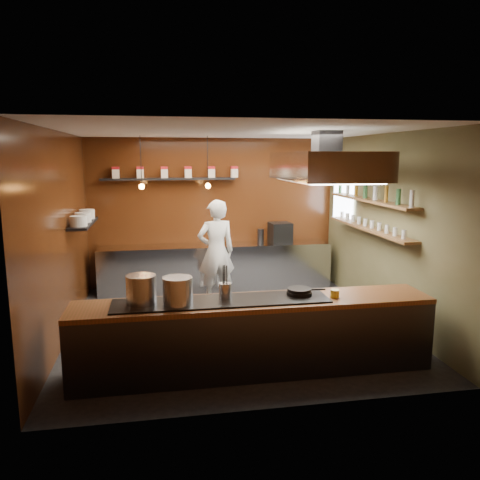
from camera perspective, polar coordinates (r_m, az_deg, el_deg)
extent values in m
plane|color=black|center=(7.51, -0.78, -10.40)|extent=(5.00, 5.00, 0.00)
plane|color=#3C150A|center=(9.58, -3.20, 3.34)|extent=(5.00, 0.00, 5.00)
plane|color=#3C150A|center=(7.17, -20.95, 0.35)|extent=(0.00, 5.00, 5.00)
plane|color=brown|center=(7.91, 17.37, 1.43)|extent=(0.00, 5.00, 5.00)
plane|color=silver|center=(7.04, -0.85, 13.11)|extent=(5.00, 5.00, 0.00)
plane|color=white|center=(9.38, 12.48, 5.42)|extent=(0.00, 1.00, 1.00)
cube|color=silver|center=(9.44, -2.90, -3.24)|extent=(4.60, 0.65, 0.90)
cube|color=#38383D|center=(5.89, 1.74, -11.88)|extent=(4.40, 0.70, 0.86)
cube|color=brown|center=(5.73, 1.77, -7.61)|extent=(4.40, 0.72, 0.06)
cube|color=black|center=(5.66, -2.24, -7.44)|extent=(2.60, 0.55, 0.02)
cube|color=black|center=(9.32, -8.69, 7.36)|extent=(2.60, 0.26, 0.04)
cube|color=black|center=(8.11, -18.55, 1.93)|extent=(0.30, 1.40, 0.04)
cube|color=brown|center=(8.06, 15.54, 4.68)|extent=(0.26, 2.80, 0.04)
cube|color=brown|center=(8.11, 15.38, 1.38)|extent=(0.26, 2.80, 0.04)
cube|color=#38383D|center=(6.98, 10.53, 11.73)|extent=(0.35, 0.35, 0.30)
cube|color=silver|center=(6.98, 10.43, 8.86)|extent=(1.20, 2.00, 0.40)
cube|color=white|center=(6.98, 10.38, 7.14)|extent=(1.00, 1.80, 0.02)
cylinder|color=black|center=(8.65, -12.00, 9.37)|extent=(0.01, 0.01, 0.90)
sphere|color=orange|center=(8.66, -11.89, 6.39)|extent=(0.10, 0.10, 0.10)
cylinder|color=black|center=(8.69, -3.96, 9.57)|extent=(0.01, 0.01, 0.90)
sphere|color=orange|center=(8.71, -3.92, 6.61)|extent=(0.10, 0.10, 0.10)
cube|color=beige|center=(9.34, -14.90, 7.79)|extent=(0.13, 0.13, 0.17)
cube|color=#B1151B|center=(9.34, -14.93, 8.47)|extent=(0.13, 0.13, 0.05)
cube|color=beige|center=(9.31, -12.06, 7.90)|extent=(0.13, 0.13, 0.17)
cube|color=#B1151B|center=(9.31, -12.08, 8.58)|extent=(0.13, 0.13, 0.05)
cube|color=beige|center=(9.31, -9.20, 8.00)|extent=(0.13, 0.13, 0.17)
cube|color=#B1151B|center=(9.31, -9.22, 8.67)|extent=(0.13, 0.13, 0.05)
cube|color=beige|center=(9.33, -6.35, 8.07)|extent=(0.13, 0.13, 0.17)
cube|color=#B1151B|center=(9.32, -6.36, 8.74)|extent=(0.14, 0.13, 0.05)
cube|color=beige|center=(9.37, -3.51, 8.12)|extent=(0.13, 0.13, 0.17)
cube|color=#B1151B|center=(9.37, -3.52, 8.79)|extent=(0.14, 0.13, 0.05)
cube|color=beige|center=(9.43, -0.71, 8.15)|extent=(0.13, 0.13, 0.17)
cube|color=#B1151B|center=(9.43, -0.71, 8.82)|extent=(0.14, 0.13, 0.05)
cylinder|color=silver|center=(7.66, -19.08, 2.19)|extent=(0.26, 0.26, 0.16)
cylinder|color=silver|center=(8.10, -18.59, 2.63)|extent=(0.26, 0.26, 0.16)
cylinder|color=silver|center=(8.54, -18.15, 3.02)|extent=(0.26, 0.26, 0.16)
cylinder|color=silver|center=(6.90, 20.22, 4.73)|extent=(0.06, 0.06, 0.24)
cylinder|color=#2D5933|center=(7.22, 18.75, 5.03)|extent=(0.06, 0.06, 0.24)
cylinder|color=#8C601E|center=(7.55, 17.40, 5.31)|extent=(0.06, 0.06, 0.24)
cylinder|color=silver|center=(7.88, 16.17, 5.56)|extent=(0.06, 0.06, 0.24)
cylinder|color=#2D5933|center=(8.21, 15.03, 5.79)|extent=(0.06, 0.06, 0.24)
cylinder|color=#8C601E|center=(8.55, 13.99, 5.99)|extent=(0.06, 0.06, 0.24)
cylinder|color=silver|center=(8.89, 13.02, 6.19)|extent=(0.06, 0.06, 0.24)
cylinder|color=#2D5933|center=(9.23, 12.12, 6.36)|extent=(0.06, 0.06, 0.24)
cylinder|color=silver|center=(7.09, 19.36, 0.63)|extent=(0.07, 0.07, 0.13)
cylinder|color=silver|center=(7.31, 18.39, 0.96)|extent=(0.07, 0.07, 0.13)
cylinder|color=silver|center=(7.54, 17.47, 1.27)|extent=(0.07, 0.07, 0.13)
cylinder|color=silver|center=(7.76, 16.61, 1.57)|extent=(0.07, 0.07, 0.13)
cylinder|color=silver|center=(7.99, 15.80, 1.84)|extent=(0.07, 0.07, 0.13)
cylinder|color=silver|center=(8.22, 15.03, 2.10)|extent=(0.07, 0.07, 0.13)
cylinder|color=silver|center=(8.45, 14.31, 2.35)|extent=(0.07, 0.07, 0.13)
cylinder|color=silver|center=(8.68, 13.62, 2.58)|extent=(0.07, 0.07, 0.13)
cylinder|color=silver|center=(8.91, 12.97, 2.80)|extent=(0.07, 0.07, 0.13)
cylinder|color=silver|center=(9.14, 12.35, 3.01)|extent=(0.07, 0.07, 0.13)
cylinder|color=#B3B5BA|center=(5.60, -11.95, -5.91)|extent=(0.38, 0.38, 0.34)
cylinder|color=silver|center=(5.50, -7.61, -6.17)|extent=(0.44, 0.44, 0.33)
cylinder|color=silver|center=(5.68, -1.82, -6.23)|extent=(0.18, 0.18, 0.19)
cylinder|color=black|center=(5.92, 7.24, -6.41)|extent=(0.32, 0.32, 0.04)
cylinder|color=black|center=(5.90, 7.25, -6.04)|extent=(0.30, 0.30, 0.04)
cylinder|color=black|center=(5.96, 9.52, -5.96)|extent=(0.18, 0.04, 0.02)
cylinder|color=gold|center=(5.93, 11.47, -6.41)|extent=(0.12, 0.12, 0.10)
cube|color=black|center=(9.51, 4.92, 0.88)|extent=(0.45, 0.43, 0.42)
imported|color=silver|center=(8.44, -2.93, -1.43)|extent=(0.75, 0.56, 1.88)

